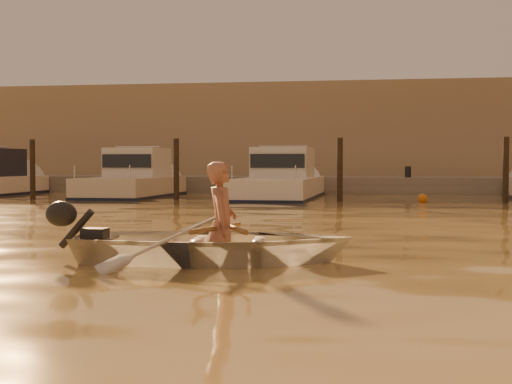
% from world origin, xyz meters
% --- Properties ---
extents(ground_plane, '(160.00, 160.00, 0.00)m').
position_xyz_m(ground_plane, '(0.00, 0.00, 0.00)').
color(ground_plane, brown).
rests_on(ground_plane, ground).
extents(dinghy, '(3.68, 2.82, 0.71)m').
position_xyz_m(dinghy, '(-0.70, -1.44, 0.23)').
color(dinghy, silver).
rests_on(dinghy, ground_plane).
extents(person, '(0.43, 0.60, 1.53)m').
position_xyz_m(person, '(-0.60, -1.43, 0.47)').
color(person, '#A56752').
rests_on(person, dinghy).
extents(outboard_motor, '(0.94, 0.50, 0.70)m').
position_xyz_m(outboard_motor, '(-2.19, -1.62, 0.28)').
color(outboard_motor, black).
rests_on(outboard_motor, dinghy).
extents(oar_port, '(0.74, 2.01, 0.13)m').
position_xyz_m(oar_port, '(-0.45, -1.41, 0.42)').
color(oar_port, brown).
rests_on(oar_port, dinghy).
extents(oar_starboard, '(0.18, 2.10, 0.13)m').
position_xyz_m(oar_starboard, '(-0.65, -1.43, 0.42)').
color(oar_starboard, brown).
rests_on(oar_starboard, dinghy).
extents(moored_boat_1, '(2.34, 6.92, 1.75)m').
position_xyz_m(moored_boat_1, '(-7.76, 16.00, 0.62)').
color(moored_boat_1, beige).
rests_on(moored_boat_1, ground_plane).
extents(moored_boat_2, '(2.43, 8.09, 1.75)m').
position_xyz_m(moored_boat_2, '(-2.41, 16.00, 0.62)').
color(moored_boat_2, white).
rests_on(moored_boat_2, ground_plane).
extents(piling_0, '(0.18, 0.18, 2.20)m').
position_xyz_m(piling_0, '(-10.50, 13.80, 0.90)').
color(piling_0, '#2D2319').
rests_on(piling_0, ground_plane).
extents(piling_1, '(0.18, 0.18, 2.20)m').
position_xyz_m(piling_1, '(-5.50, 13.80, 0.90)').
color(piling_1, '#2D2319').
rests_on(piling_1, ground_plane).
extents(piling_2, '(0.18, 0.18, 2.20)m').
position_xyz_m(piling_2, '(-0.20, 13.80, 0.90)').
color(piling_2, '#2D2319').
rests_on(piling_2, ground_plane).
extents(piling_3, '(0.18, 0.18, 2.20)m').
position_xyz_m(piling_3, '(4.80, 13.80, 0.90)').
color(piling_3, '#2D2319').
rests_on(piling_3, ground_plane).
extents(fender_b, '(0.30, 0.30, 0.30)m').
position_xyz_m(fender_b, '(-6.88, 13.69, 0.10)').
color(fender_b, orange).
rests_on(fender_b, ground_plane).
extents(fender_c, '(0.30, 0.30, 0.30)m').
position_xyz_m(fender_c, '(-2.33, 12.75, 0.10)').
color(fender_c, white).
rests_on(fender_c, ground_plane).
extents(fender_d, '(0.30, 0.30, 0.30)m').
position_xyz_m(fender_d, '(2.36, 14.13, 0.10)').
color(fender_d, orange).
rests_on(fender_d, ground_plane).
extents(quay, '(52.00, 4.00, 1.00)m').
position_xyz_m(quay, '(0.00, 21.50, 0.15)').
color(quay, gray).
rests_on(quay, ground_plane).
extents(waterfront_building, '(46.00, 7.00, 4.80)m').
position_xyz_m(waterfront_building, '(0.00, 27.00, 2.40)').
color(waterfront_building, '#9E8466').
rests_on(waterfront_building, quay).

